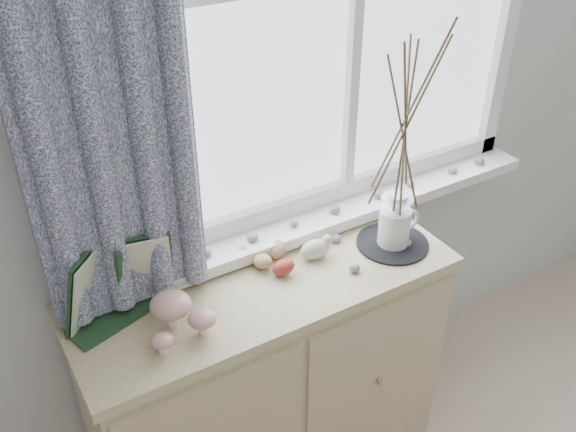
% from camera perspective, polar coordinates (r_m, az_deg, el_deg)
% --- Properties ---
extents(sideboard, '(1.20, 0.45, 0.85)m').
position_cam_1_polar(sideboard, '(2.24, -1.74, -14.29)').
color(sideboard, beige).
rests_on(sideboard, ground).
extents(botanical_book, '(0.39, 0.23, 0.25)m').
position_cam_1_polar(botanical_book, '(1.80, -14.72, -6.04)').
color(botanical_book, '#1D3D22').
rests_on(botanical_book, sideboard).
extents(toadstool_cluster, '(0.19, 0.17, 0.11)m').
position_cam_1_polar(toadstool_cluster, '(1.78, -9.86, -8.46)').
color(toadstool_cluster, white).
rests_on(toadstool_cluster, sideboard).
extents(wooden_eggs, '(0.17, 0.17, 0.07)m').
position_cam_1_polar(wooden_eggs, '(2.00, -1.98, -3.71)').
color(wooden_eggs, tan).
rests_on(wooden_eggs, sideboard).
extents(songbird_figurine, '(0.14, 0.07, 0.07)m').
position_cam_1_polar(songbird_figurine, '(2.03, 2.43, -2.88)').
color(songbird_figurine, silver).
rests_on(songbird_figurine, sideboard).
extents(crocheted_doily, '(0.24, 0.24, 0.01)m').
position_cam_1_polar(crocheted_doily, '(2.13, 9.26, -2.41)').
color(crocheted_doily, black).
rests_on(crocheted_doily, sideboard).
extents(twig_pitcher, '(0.32, 0.32, 0.78)m').
position_cam_1_polar(twig_pitcher, '(1.91, 10.46, 8.42)').
color(twig_pitcher, white).
rests_on(twig_pitcher, crocheted_doily).
extents(sideboard_pebbles, '(0.34, 0.23, 0.03)m').
position_cam_1_polar(sideboard_pebbles, '(2.07, 5.42, -2.87)').
color(sideboard_pebbles, gray).
rests_on(sideboard_pebbles, sideboard).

